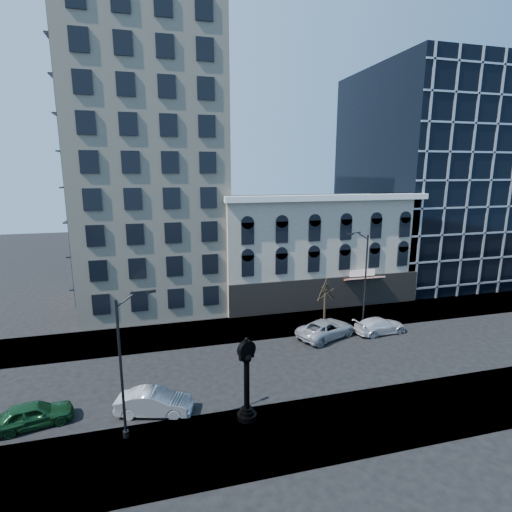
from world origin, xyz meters
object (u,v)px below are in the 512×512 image
object	(u,v)px
street_lamp_near	(130,327)
car_near_b	(155,402)
street_clock	(247,383)
car_near_a	(33,414)

from	to	relation	value
street_lamp_near	car_near_b	bearing A→B (deg)	41.73
street_clock	car_near_b	bearing A→B (deg)	135.33
street_lamp_near	car_near_a	xyz separation A→B (m)	(-5.95, 2.48, -5.88)
street_clock	car_near_b	xyz separation A→B (m)	(-5.41, 2.16, -1.73)
street_clock	street_lamp_near	distance (m)	7.65
car_near_a	car_near_b	xyz separation A→B (m)	(6.99, -0.62, 0.03)
street_lamp_near	car_near_b	distance (m)	6.22
car_near_a	car_near_b	distance (m)	7.02
street_clock	car_near_b	distance (m)	6.07
street_lamp_near	car_near_b	size ratio (longest dim) A/B	1.83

